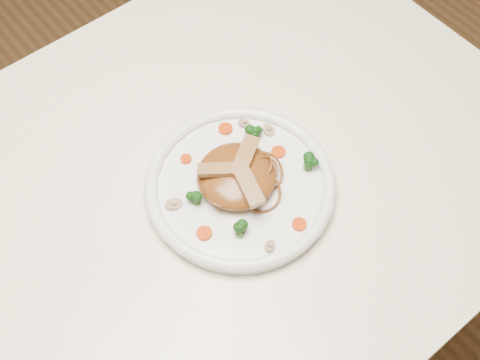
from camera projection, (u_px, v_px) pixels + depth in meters
ground at (200, 352)px, 1.59m from camera, size 4.00×4.00×0.00m
table at (178, 234)px, 1.04m from camera, size 1.20×0.80×0.75m
plate at (240, 188)px, 0.96m from camera, size 0.37×0.37×0.02m
noodle_mound at (237, 176)px, 0.94m from camera, size 0.13×0.13×0.04m
chicken_a at (245, 157)px, 0.93m from camera, size 0.07×0.06×0.01m
chicken_b at (219, 170)px, 0.92m from camera, size 0.06×0.05×0.01m
chicken_c at (248, 184)px, 0.91m from camera, size 0.04×0.08×0.01m
broccoli_0 at (255, 132)px, 0.99m from camera, size 0.03×0.03×0.03m
broccoli_1 at (196, 196)px, 0.93m from camera, size 0.03×0.03×0.03m
broccoli_2 at (240, 230)px, 0.90m from camera, size 0.03×0.03×0.03m
broccoli_3 at (308, 163)px, 0.96m from camera, size 0.03×0.03×0.03m
carrot_0 at (225, 129)px, 1.01m from camera, size 0.02×0.02×0.00m
carrot_1 at (204, 233)px, 0.91m from camera, size 0.03×0.03×0.00m
carrot_2 at (278, 152)px, 0.98m from camera, size 0.02×0.02×0.00m
carrot_3 at (186, 159)px, 0.98m from camera, size 0.02×0.02×0.00m
carrot_4 at (299, 224)px, 0.92m from camera, size 0.03×0.03×0.00m
mushroom_0 at (270, 246)px, 0.90m from camera, size 0.03×0.03×0.01m
mushroom_1 at (269, 130)px, 1.00m from camera, size 0.03×0.03×0.01m
mushroom_2 at (174, 204)px, 0.93m from camera, size 0.03×0.03×0.01m
mushroom_3 at (244, 124)px, 1.01m from camera, size 0.03×0.03×0.01m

